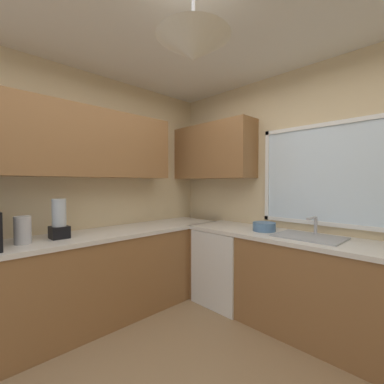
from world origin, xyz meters
TOP-DOWN VIEW (x-y plane):
  - room_shell at (-0.35, 0.40)m, footprint 3.57×3.42m
  - counter_run_left at (-1.42, 0.00)m, footprint 0.65×3.03m
  - counter_run_back at (0.21, 1.34)m, footprint 2.66×0.65m
  - dishwasher at (-0.76, 1.31)m, footprint 0.60×0.60m
  - kettle at (-1.40, -0.60)m, footprint 0.13×0.13m
  - sink_assembly at (0.16, 1.35)m, footprint 0.58×0.40m
  - bowl at (-0.30, 1.34)m, footprint 0.23×0.23m
  - blender_appliance at (-1.42, -0.31)m, footprint 0.15×0.15m

SIDE VIEW (x-z plane):
  - dishwasher at x=-0.76m, z-range 0.00..0.84m
  - counter_run_left at x=-1.42m, z-range 0.00..0.89m
  - counter_run_back at x=0.21m, z-range 0.00..0.89m
  - sink_assembly at x=0.16m, z-range 0.80..1.00m
  - bowl at x=-0.30m, z-range 0.89..0.98m
  - kettle at x=-1.40m, z-range 0.89..1.12m
  - blender_appliance at x=-1.42m, z-range 0.87..1.23m
  - room_shell at x=-0.35m, z-range 0.41..3.06m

